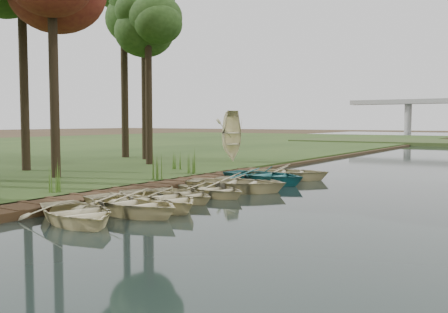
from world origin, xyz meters
The scene contains 18 objects.
ground centered at (0.00, 0.00, 0.00)m, with size 300.00×300.00×0.00m, color #3D2F1D.
boardwalk centered at (-1.60, 0.00, 0.15)m, with size 1.60×16.00×0.30m, color #362515.
rowboat_0 centered at (0.83, -6.49, 0.41)m, with size 2.48×3.48×0.72m, color beige.
rowboat_1 centered at (1.15, -4.67, 0.44)m, with size 2.71×3.79×0.79m, color beige.
rowboat_2 centered at (1.20, -3.51, 0.44)m, with size 2.68×3.75×0.78m, color beige.
rowboat_3 centered at (0.87, -2.03, 0.36)m, with size 2.15×3.01×0.62m, color beige.
rowboat_4 centered at (1.13, -0.44, 0.37)m, with size 2.20×3.09×0.64m, color beige.
rowboat_5 centered at (1.25, 1.03, 0.46)m, with size 2.80×3.92×0.81m, color beige.
rowboat_6 centered at (0.86, 2.70, 0.37)m, with size 2.20×3.08×0.64m, color beige.
rowboat_7 centered at (0.91, 3.94, 0.46)m, with size 2.85×3.99×0.83m, color teal.
rowboat_8 centered at (1.10, 5.88, 0.45)m, with size 2.75×3.85×0.80m, color beige.
stored_rowboat centered at (-5.11, 10.71, 0.63)m, with size 2.27×3.17×0.66m, color beige.
tree_4 centered at (-8.24, 6.59, 8.54)m, with size 3.73×3.73×9.95m.
tree_6 centered at (-11.09, 9.39, 10.03)m, with size 4.32×4.32×11.69m.
reeds_0 centered at (-3.16, -4.02, 0.84)m, with size 0.60×0.60×1.08m, color #3F661E.
reeds_1 centered at (-2.60, 0.88, 0.82)m, with size 0.60×0.60×1.03m, color #3F661E.
reeds_2 centered at (-4.86, 5.01, 0.77)m, with size 0.60×0.60×0.93m, color #3F661E.
reeds_3 centered at (-3.02, 3.85, 0.84)m, with size 0.60×0.60×1.07m, color #3F661E.
Camera 1 is at (11.51, -15.44, 2.79)m, focal length 40.00 mm.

